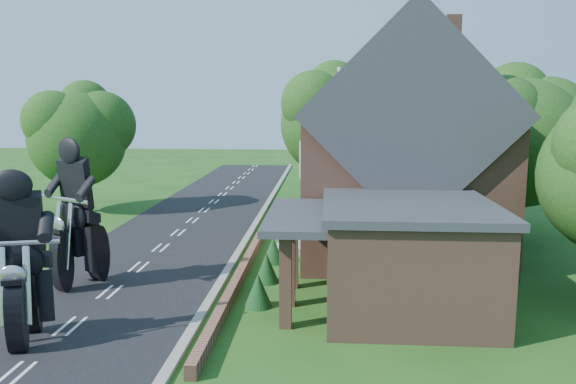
# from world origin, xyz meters

# --- Properties ---
(ground) EXTENTS (120.00, 120.00, 0.00)m
(ground) POSITION_xyz_m (0.00, 0.00, 0.00)
(ground) COLOR #1D4914
(ground) RESTS_ON ground
(road) EXTENTS (7.00, 80.00, 0.02)m
(road) POSITION_xyz_m (0.00, 0.00, 0.01)
(road) COLOR black
(road) RESTS_ON ground
(kerb) EXTENTS (0.30, 80.00, 0.12)m
(kerb) POSITION_xyz_m (3.65, 0.00, 0.06)
(kerb) COLOR gray
(kerb) RESTS_ON ground
(garden_wall) EXTENTS (0.30, 22.00, 0.40)m
(garden_wall) POSITION_xyz_m (4.30, 5.00, 0.20)
(garden_wall) COLOR brown
(garden_wall) RESTS_ON ground
(house) EXTENTS (9.54, 8.64, 10.24)m
(house) POSITION_xyz_m (10.49, 6.00, 4.34)
(house) COLOR brown
(house) RESTS_ON ground
(annex) EXTENTS (7.05, 5.94, 3.44)m
(annex) POSITION_xyz_m (9.87, -0.80, 1.77)
(annex) COLOR brown
(annex) RESTS_ON ground
(tree_house_right) EXTENTS (6.51, 6.00, 8.40)m
(tree_house_right) POSITION_xyz_m (16.65, 8.62, 5.19)
(tree_house_right) COLOR black
(tree_house_right) RESTS_ON ground
(tree_behind_house) EXTENTS (7.81, 7.20, 10.08)m
(tree_behind_house) POSITION_xyz_m (14.18, 16.14, 6.23)
(tree_behind_house) COLOR black
(tree_behind_house) RESTS_ON ground
(tree_behind_left) EXTENTS (6.94, 6.40, 9.16)m
(tree_behind_left) POSITION_xyz_m (8.16, 17.13, 5.73)
(tree_behind_left) COLOR black
(tree_behind_left) RESTS_ON ground
(tree_far_road) EXTENTS (6.08, 5.60, 7.84)m
(tree_far_road) POSITION_xyz_m (-6.86, 14.11, 4.84)
(tree_far_road) COLOR black
(tree_far_road) RESTS_ON ground
(shrub_a) EXTENTS (0.90, 0.90, 1.10)m
(shrub_a) POSITION_xyz_m (5.30, -1.00, 0.55)
(shrub_a) COLOR #113716
(shrub_a) RESTS_ON ground
(shrub_b) EXTENTS (0.90, 0.90, 1.10)m
(shrub_b) POSITION_xyz_m (5.30, 1.50, 0.55)
(shrub_b) COLOR #113716
(shrub_b) RESTS_ON ground
(shrub_c) EXTENTS (0.90, 0.90, 1.10)m
(shrub_c) POSITION_xyz_m (5.30, 4.00, 0.55)
(shrub_c) COLOR #113716
(shrub_c) RESTS_ON ground
(shrub_d) EXTENTS (0.90, 0.90, 1.10)m
(shrub_d) POSITION_xyz_m (5.30, 9.00, 0.55)
(shrub_d) COLOR #113716
(shrub_d) RESTS_ON ground
(shrub_e) EXTENTS (0.90, 0.90, 1.10)m
(shrub_e) POSITION_xyz_m (5.30, 11.50, 0.55)
(shrub_e) COLOR #113716
(shrub_e) RESTS_ON ground
(shrub_f) EXTENTS (0.90, 0.90, 1.10)m
(shrub_f) POSITION_xyz_m (5.30, 14.00, 0.55)
(shrub_f) COLOR #113716
(shrub_f) RESTS_ON ground
(motorcycle_lead) EXTENTS (0.77, 1.59, 1.43)m
(motorcycle_lead) POSITION_xyz_m (-0.71, -4.18, 0.72)
(motorcycle_lead) COLOR black
(motorcycle_lead) RESTS_ON ground
(motorcycle_follow) EXTENTS (1.22, 1.70, 1.59)m
(motorcycle_follow) POSITION_xyz_m (-1.27, 0.60, 0.80)
(motorcycle_follow) COLOR black
(motorcycle_follow) RESTS_ON ground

